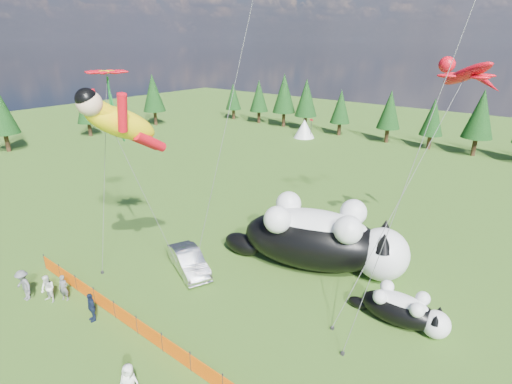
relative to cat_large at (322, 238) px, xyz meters
The scene contains 15 objects.
ground 9.31m from the cat_large, 109.61° to the right, with size 160.00×160.00×0.00m, color #173A0A.
safety_fence 12.04m from the cat_large, 104.77° to the right, with size 22.06×0.06×1.10m.
tree_line 36.64m from the cat_large, 94.77° to the left, with size 90.00×4.00×8.00m, color black, non-canonical shape.
cat_large is the anchor object (origin of this frame).
cat_small 6.83m from the cat_large, 20.01° to the right, with size 5.37×2.12×1.94m.
car 8.76m from the cat_large, 137.74° to the right, with size 1.58×4.54×1.49m, color silver.
spectator_a 15.85m from the cat_large, 128.14° to the right, with size 0.58×0.38×1.60m, color #5C5C61.
spectator_b 16.66m from the cat_large, 128.09° to the right, with size 0.83×0.49×1.71m, color white.
spectator_c 14.21m from the cat_large, 118.85° to the right, with size 0.98×0.50×1.67m, color #15213C.
spectator_d 18.06m from the cat_large, 129.89° to the right, with size 1.24×0.64×1.92m, color #5C5C61.
spectator_e 14.25m from the cat_large, 93.41° to the right, with size 0.89×0.58×1.83m, color white.
superhero_kite 14.02m from the cat_large, 131.83° to the right, with size 4.59×5.03×12.43m.
gecko_kite 12.93m from the cat_large, 44.96° to the left, with size 6.28×13.76×16.30m.
flower_kite 16.37m from the cat_large, 144.20° to the right, with size 2.82×3.52×12.64m.
diamond_kite_a 14.51m from the cat_large, 134.57° to the right, with size 2.55×4.22×17.63m.
Camera 1 is at (14.13, -12.20, 14.16)m, focal length 28.00 mm.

